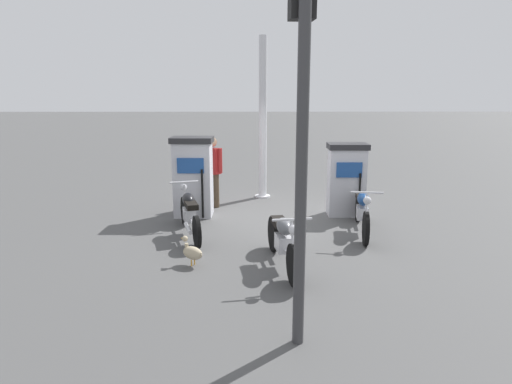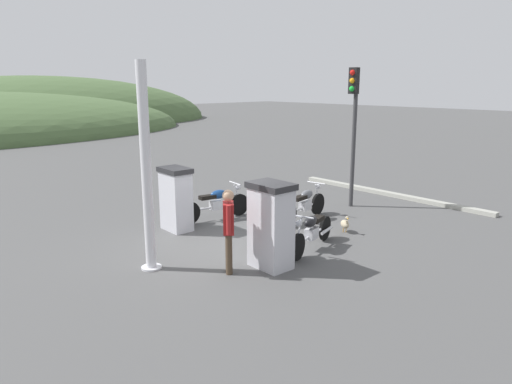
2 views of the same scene
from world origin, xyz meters
TOP-DOWN VIEW (x-y plane):
  - ground_plane at (0.00, 0.00)m, footprint 120.00×120.00m
  - fuel_pump_near at (-0.30, -1.66)m, footprint 0.68×0.89m
  - fuel_pump_far at (-0.30, 1.66)m, footprint 0.63×0.86m
  - motorcycle_near_pump at (1.05, -1.57)m, footprint 1.97×0.78m
  - motorcycle_far_pump at (0.97, 1.70)m, footprint 2.11×0.65m
  - motorcycle_extra at (2.68, 0.07)m, footprint 1.99×0.56m
  - attendant_person at (-1.08, -1.30)m, footprint 0.43×0.50m
  - wandering_duck at (2.59, -1.33)m, footprint 0.36×0.41m
  - roadside_traffic_light at (4.71, 0.07)m, footprint 0.39×0.26m
  - canopy_support_pole at (-2.08, -0.11)m, footprint 0.40×0.40m
  - road_edge_kerb at (6.78, 0.00)m, footprint 0.34×6.76m
  - distant_hill_secondary at (7.97, 36.27)m, footprint 33.84×18.43m

SIDE VIEW (x-z plane):
  - ground_plane at x=0.00m, z-range 0.00..0.00m
  - distant_hill_secondary at x=7.97m, z-range -4.22..4.22m
  - road_edge_kerb at x=6.78m, z-range 0.00..0.12m
  - wandering_duck at x=2.59m, z-range -0.01..0.44m
  - motorcycle_near_pump at x=1.05m, z-range -0.02..0.90m
  - motorcycle_extra at x=2.68m, z-range -0.02..0.91m
  - motorcycle_far_pump at x=0.97m, z-range -0.02..0.92m
  - fuel_pump_far at x=-0.30m, z-range 0.01..1.59m
  - fuel_pump_near at x=-0.30m, z-range 0.01..1.73m
  - attendant_person at x=-1.08m, z-range 0.12..1.76m
  - canopy_support_pole at x=-2.08m, z-range -0.08..3.91m
  - roadside_traffic_light at x=4.71m, z-range 0.72..4.71m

